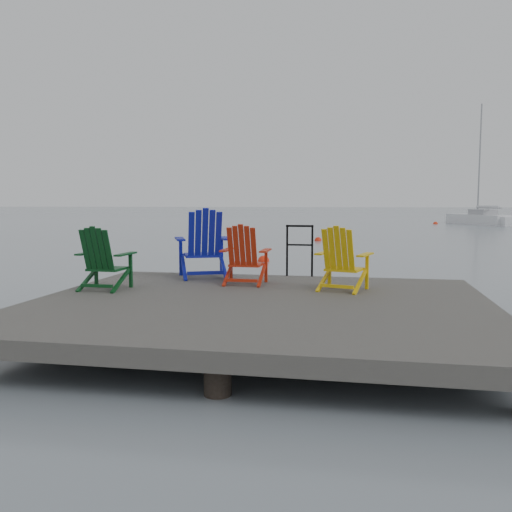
% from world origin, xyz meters
% --- Properties ---
extents(ground, '(400.00, 400.00, 0.00)m').
position_xyz_m(ground, '(0.00, 0.00, 0.00)').
color(ground, slate).
rests_on(ground, ground).
extents(dock, '(6.00, 5.00, 1.40)m').
position_xyz_m(dock, '(0.00, 0.00, 0.35)').
color(dock, '#2B2826').
rests_on(dock, ground).
extents(handrail, '(0.48, 0.04, 0.90)m').
position_xyz_m(handrail, '(0.25, 2.45, 1.04)').
color(handrail, black).
rests_on(handrail, dock).
extents(chair_green, '(0.75, 0.70, 0.92)m').
position_xyz_m(chair_green, '(-2.43, 0.42, 0.96)').
color(chair_green, '#0A3A16').
rests_on(chair_green, dock).
extents(chair_blue, '(1.12, 1.07, 1.16)m').
position_xyz_m(chair_blue, '(-1.35, 1.96, 1.08)').
color(chair_blue, '#0E1595').
rests_on(chair_blue, dock).
extents(chair_red, '(0.74, 0.68, 0.93)m').
position_xyz_m(chair_red, '(-0.50, 1.33, 0.97)').
color(chair_red, '#B5240D').
rests_on(chair_red, dock).
extents(chair_yellow, '(0.87, 0.82, 0.93)m').
position_xyz_m(chair_yellow, '(1.03, 1.01, 0.97)').
color(chair_yellow, '#E4B40C').
rests_on(chair_yellow, dock).
extents(sailboat_near, '(4.43, 7.31, 10.03)m').
position_xyz_m(sailboat_near, '(10.95, 40.02, 0.36)').
color(sailboat_near, silver).
rests_on(sailboat_near, ground).
extents(buoy_a, '(0.36, 0.36, 0.36)m').
position_xyz_m(buoy_a, '(-1.58, 9.20, 0.00)').
color(buoy_a, red).
rests_on(buoy_a, ground).
extents(buoy_b, '(0.34, 0.34, 0.34)m').
position_xyz_m(buoy_b, '(-0.63, 18.50, 0.00)').
color(buoy_b, red).
rests_on(buoy_b, ground).
extents(buoy_d, '(0.39, 0.39, 0.39)m').
position_xyz_m(buoy_d, '(7.46, 40.00, 0.00)').
color(buoy_d, red).
rests_on(buoy_d, ground).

